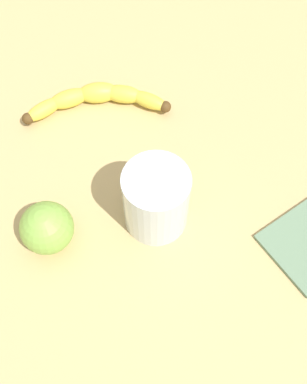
% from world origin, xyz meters
% --- Properties ---
extents(wooden_tabletop, '(1.20, 1.20, 0.03)m').
position_xyz_m(wooden_tabletop, '(0.00, 0.00, 0.01)').
color(wooden_tabletop, tan).
rests_on(wooden_tabletop, ground).
extents(banana, '(0.22, 0.11, 0.03)m').
position_xyz_m(banana, '(0.01, -0.12, 0.05)').
color(banana, yellow).
rests_on(banana, wooden_tabletop).
extents(smoothie_glass, '(0.09, 0.09, 0.10)m').
position_xyz_m(smoothie_glass, '(0.01, 0.10, 0.08)').
color(smoothie_glass, silver).
rests_on(smoothie_glass, wooden_tabletop).
extents(green_apple_fruit, '(0.07, 0.07, 0.07)m').
position_xyz_m(green_apple_fruit, '(0.15, 0.07, 0.07)').
color(green_apple_fruit, '#84B747').
rests_on(green_apple_fruit, wooden_tabletop).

